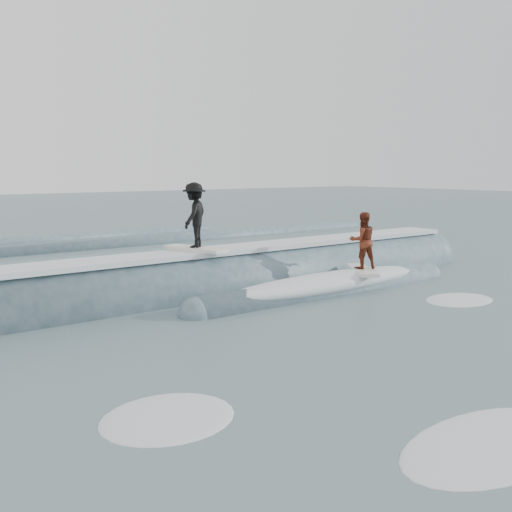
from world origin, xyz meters
TOP-DOWN VIEW (x-y plane):
  - ground at (0.00, 0.00)m, footprint 160.00×160.00m
  - breaking_wave at (0.22, 6.73)m, footprint 20.29×3.98m
  - surfer_black at (-1.44, 7.00)m, footprint 1.35×2.07m
  - surfer_red at (3.13, 4.80)m, footprint 1.54×1.98m
  - far_swells at (-0.59, 17.65)m, footprint 34.65×8.65m

SIDE VIEW (x-z plane):
  - ground at x=0.00m, z-range 0.00..0.00m
  - far_swells at x=-0.59m, z-range -0.40..0.40m
  - breaking_wave at x=0.22m, z-range -1.15..1.24m
  - surfer_red at x=3.13m, z-range 0.44..2.25m
  - surfer_black at x=-1.44m, z-range 1.25..3.19m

